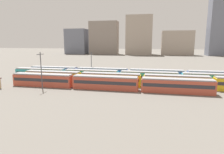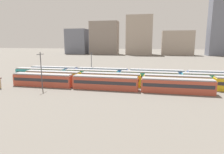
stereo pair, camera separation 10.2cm
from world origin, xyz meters
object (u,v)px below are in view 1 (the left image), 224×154
train_track_2 (149,77)px  catenary_pole_1 (91,63)px  train_track_0 (105,82)px  train_track_1 (176,82)px  catenary_pole_0 (41,69)px  train_track_3 (156,75)px

train_track_2 → catenary_pole_1: size_ratio=10.09×
train_track_0 → train_track_1: bearing=15.1°
train_track_0 → catenary_pole_1: 21.32m
train_track_2 → catenary_pole_0: bearing=-154.9°
train_track_1 → train_track_2: same height
train_track_1 → train_track_3: 11.64m
train_track_2 → train_track_3: size_ratio=1.00×
train_track_2 → train_track_3: (2.45, 5.20, 0.00)m
train_track_3 → catenary_pole_0: size_ratio=9.16×
train_track_1 → catenary_pole_1: size_ratio=10.09×
train_track_0 → train_track_1: size_ratio=0.60×
train_track_2 → train_track_3: 5.75m
catenary_pole_1 → train_track_3: bearing=-7.2°
train_track_0 → catenary_pole_0: size_ratio=5.46×
train_track_1 → train_track_3: (-5.22, 10.40, 0.00)m
train_track_0 → catenary_pole_0: bearing=-169.8°
train_track_1 → train_track_3: bearing=116.7°
catenary_pole_0 → train_track_3: bearing=30.8°
train_track_3 → catenary_pole_1: (-23.95, 3.01, 3.27)m
train_track_0 → train_track_2: (11.63, 10.40, 0.00)m
train_track_1 → train_track_0: bearing=-164.9°
train_track_2 → catenary_pole_1: bearing=159.1°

